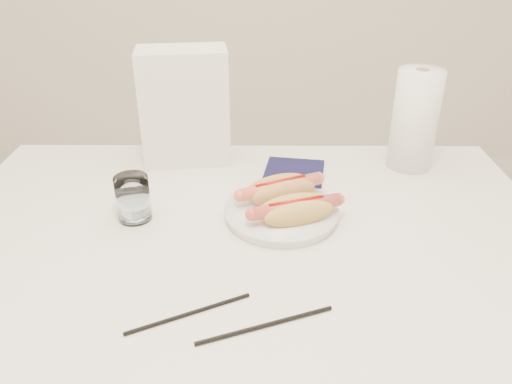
{
  "coord_description": "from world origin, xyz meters",
  "views": [
    {
      "loc": [
        0.03,
        -0.82,
        1.28
      ],
      "look_at": [
        0.02,
        0.02,
        0.82
      ],
      "focal_mm": 35.43,
      "sensor_mm": 36.0,
      "label": 1
    }
  ],
  "objects_px": {
    "hotdog_left": "(280,190)",
    "hotdog_right": "(296,210)",
    "napkin_box": "(185,107)",
    "table": "(246,254)",
    "water_glass": "(133,198)",
    "plate": "(281,214)",
    "paper_towel_roll": "(415,120)"
  },
  "relations": [
    {
      "from": "water_glass",
      "to": "napkin_box",
      "type": "xyz_separation_m",
      "value": [
        0.07,
        0.28,
        0.09
      ]
    },
    {
      "from": "plate",
      "to": "water_glass",
      "type": "height_order",
      "value": "water_glass"
    },
    {
      "from": "water_glass",
      "to": "table",
      "type": "bearing_deg",
      "value": -9.75
    },
    {
      "from": "hotdog_left",
      "to": "napkin_box",
      "type": "relative_size",
      "value": 0.63
    },
    {
      "from": "napkin_box",
      "to": "water_glass",
      "type": "bearing_deg",
      "value": -111.7
    },
    {
      "from": "hotdog_left",
      "to": "napkin_box",
      "type": "xyz_separation_m",
      "value": [
        -0.22,
        0.23,
        0.09
      ]
    },
    {
      "from": "plate",
      "to": "napkin_box",
      "type": "xyz_separation_m",
      "value": [
        -0.22,
        0.28,
        0.13
      ]
    },
    {
      "from": "table",
      "to": "water_glass",
      "type": "bearing_deg",
      "value": 170.25
    },
    {
      "from": "table",
      "to": "plate",
      "type": "relative_size",
      "value": 5.52
    },
    {
      "from": "hotdog_left",
      "to": "water_glass",
      "type": "bearing_deg",
      "value": 163.83
    },
    {
      "from": "plate",
      "to": "hotdog_left",
      "type": "relative_size",
      "value": 1.27
    },
    {
      "from": "hotdog_right",
      "to": "napkin_box",
      "type": "xyz_separation_m",
      "value": [
        -0.24,
        0.31,
        0.09
      ]
    },
    {
      "from": "paper_towel_roll",
      "to": "hotdog_left",
      "type": "bearing_deg",
      "value": -147.54
    },
    {
      "from": "hotdog_right",
      "to": "water_glass",
      "type": "height_order",
      "value": "water_glass"
    },
    {
      "from": "water_glass",
      "to": "paper_towel_roll",
      "type": "bearing_deg",
      "value": 22.15
    },
    {
      "from": "hotdog_left",
      "to": "water_glass",
      "type": "relative_size",
      "value": 1.87
    },
    {
      "from": "hotdog_left",
      "to": "table",
      "type": "bearing_deg",
      "value": -154.89
    },
    {
      "from": "table",
      "to": "plate",
      "type": "bearing_deg",
      "value": 29.66
    },
    {
      "from": "napkin_box",
      "to": "table",
      "type": "bearing_deg",
      "value": -72.21
    },
    {
      "from": "napkin_box",
      "to": "plate",
      "type": "bearing_deg",
      "value": -58.94
    },
    {
      "from": "plate",
      "to": "water_glass",
      "type": "distance_m",
      "value": 0.29
    },
    {
      "from": "water_glass",
      "to": "hotdog_right",
      "type": "bearing_deg",
      "value": -6.16
    },
    {
      "from": "plate",
      "to": "napkin_box",
      "type": "bearing_deg",
      "value": 128.51
    },
    {
      "from": "table",
      "to": "napkin_box",
      "type": "xyz_separation_m",
      "value": [
        -0.15,
        0.32,
        0.19
      ]
    },
    {
      "from": "table",
      "to": "water_glass",
      "type": "xyz_separation_m",
      "value": [
        -0.22,
        0.04,
        0.11
      ]
    },
    {
      "from": "hotdog_left",
      "to": "hotdog_right",
      "type": "distance_m",
      "value": 0.08
    },
    {
      "from": "water_glass",
      "to": "napkin_box",
      "type": "relative_size",
      "value": 0.34
    },
    {
      "from": "hotdog_right",
      "to": "napkin_box",
      "type": "relative_size",
      "value": 0.64
    },
    {
      "from": "table",
      "to": "hotdog_right",
      "type": "relative_size",
      "value": 6.91
    },
    {
      "from": "table",
      "to": "hotdog_right",
      "type": "distance_m",
      "value": 0.14
    },
    {
      "from": "hotdog_left",
      "to": "paper_towel_roll",
      "type": "distance_m",
      "value": 0.38
    },
    {
      "from": "table",
      "to": "napkin_box",
      "type": "relative_size",
      "value": 4.44
    }
  ]
}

